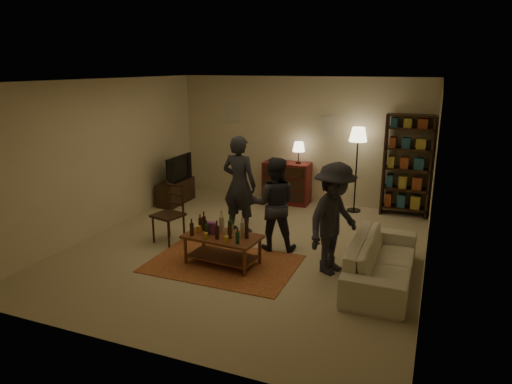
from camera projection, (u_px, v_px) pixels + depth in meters
The scene contains 13 objects.
floor at pixel (247, 248), 7.54m from camera, with size 6.00×6.00×0.00m, color #C6B793.
room_shell at pixel (272, 118), 9.96m from camera, with size 6.00×6.00×6.00m.
rug at pixel (223, 263), 6.94m from camera, with size 2.20×1.50×0.01m, color #963520.
coffee_table at pixel (222, 239), 6.84m from camera, with size 1.18×0.71×0.80m.
dining_chair at pixel (171, 211), 7.71m from camera, with size 0.54×0.54×1.03m.
tv_stand at pixel (176, 186), 9.92m from camera, with size 0.40×1.00×1.06m.
dresser at pixel (287, 182), 9.91m from camera, with size 1.00×0.50×1.36m.
bookshelf at pixel (407, 165), 8.95m from camera, with size 0.90×0.34×2.02m.
floor_lamp at pixel (358, 140), 9.06m from camera, with size 0.36×0.36×1.74m.
sofa at pixel (382, 261), 6.32m from camera, with size 2.08×0.81×0.61m, color beige.
person_left at pixel (239, 184), 8.09m from camera, with size 0.64×0.42×1.76m, color #222329.
person_right at pixel (274, 204), 7.32m from camera, with size 0.75×0.58×1.53m, color #27282F.
person_by_sofa at pixel (334, 219), 6.47m from camera, with size 1.05×0.61×1.63m, color #25242C.
Camera 1 is at (2.73, -6.47, 2.92)m, focal length 32.00 mm.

